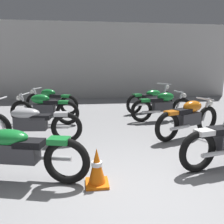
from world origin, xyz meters
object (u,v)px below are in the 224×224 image
motorcycle_left_row_1 (30,123)px  motorcycle_right_row_3 (151,99)px  motorcycle_right_row_1 (189,118)px  motorcycle_left_row_2 (44,108)px  motorcycle_left_row_3 (51,101)px  motorcycle_left_row_0 (14,151)px  motorcycle_right_row_2 (162,105)px  traffic_cone (97,168)px

motorcycle_left_row_1 → motorcycle_right_row_3: size_ratio=1.09×
motorcycle_left_row_1 → motorcycle_right_row_1: bearing=-0.5°
motorcycle_left_row_2 → motorcycle_left_row_3: size_ratio=1.05×
motorcycle_left_row_3 → motorcycle_left_row_2: bearing=-90.7°
motorcycle_left_row_0 → motorcycle_right_row_1: bearing=25.3°
motorcycle_left_row_2 → motorcycle_right_row_3: motorcycle_right_row_3 is taller
motorcycle_right_row_2 → motorcycle_right_row_3: motorcycle_right_row_3 is taller
motorcycle_right_row_1 → motorcycle_left_row_2: bearing=155.1°
motorcycle_left_row_3 → motorcycle_left_row_0: bearing=-89.0°
motorcycle_left_row_2 → motorcycle_right_row_2: size_ratio=0.99×
motorcycle_left_row_0 → motorcycle_right_row_1: 3.75m
motorcycle_left_row_3 → motorcycle_right_row_1: size_ratio=1.00×
motorcycle_right_row_1 → traffic_cone: motorcycle_right_row_1 is taller
motorcycle_right_row_1 → motorcycle_right_row_2: bearing=92.3°
motorcycle_left_row_1 → motorcycle_left_row_3: 2.94m
motorcycle_right_row_1 → motorcycle_left_row_0: bearing=-154.7°
motorcycle_left_row_3 → motorcycle_right_row_1: (3.47, -2.97, 0.00)m
motorcycle_left_row_3 → motorcycle_right_row_2: bearing=-22.0°
motorcycle_left_row_0 → traffic_cone: motorcycle_left_row_0 is taller
traffic_cone → motorcycle_right_row_2: bearing=57.9°
motorcycle_right_row_1 → motorcycle_right_row_2: same height
motorcycle_left_row_0 → motorcycle_left_row_3: motorcycle_left_row_0 is taller
motorcycle_left_row_2 → motorcycle_right_row_1: bearing=-24.9°
motorcycle_left_row_1 → traffic_cone: size_ratio=4.02×
motorcycle_left_row_0 → motorcycle_right_row_1: motorcycle_left_row_0 is taller
motorcycle_left_row_2 → motorcycle_right_row_1: same height
motorcycle_right_row_1 → motorcycle_right_row_3: (0.01, 2.96, -0.01)m
motorcycle_left_row_1 → motorcycle_right_row_2: motorcycle_left_row_1 is taller
motorcycle_left_row_1 → motorcycle_right_row_2: (3.46, 1.56, 0.01)m
motorcycle_left_row_1 → traffic_cone: bearing=-56.1°
motorcycle_left_row_0 → motorcycle_left_row_1: size_ratio=0.98×
motorcycle_left_row_3 → traffic_cone: (1.23, -4.85, -0.20)m
motorcycle_left_row_2 → motorcycle_right_row_2: (3.42, -0.03, 0.00)m
motorcycle_left_row_0 → motorcycle_left_row_3: 4.57m
motorcycle_left_row_2 → traffic_cone: 3.72m
motorcycle_right_row_3 → motorcycle_left_row_2: bearing=-159.0°
motorcycle_left_row_3 → motorcycle_right_row_3: bearing=-0.1°
motorcycle_left_row_0 → motorcycle_left_row_2: size_ratio=1.09×
motorcycle_left_row_1 → motorcycle_left_row_3: bearing=89.0°
motorcycle_left_row_1 → motorcycle_right_row_1: 3.52m
motorcycle_left_row_3 → motorcycle_right_row_2: size_ratio=0.94×
motorcycle_left_row_2 → motorcycle_left_row_1: bearing=-91.2°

